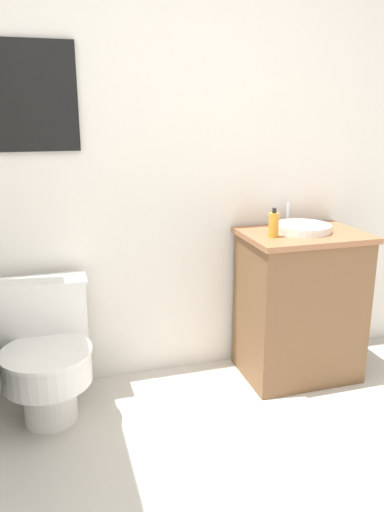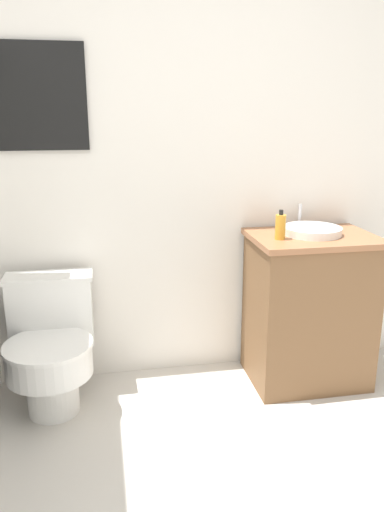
# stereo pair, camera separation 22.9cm
# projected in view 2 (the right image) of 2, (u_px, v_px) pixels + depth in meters

# --- Properties ---
(wall_back) EXTENTS (3.59, 0.07, 2.50)m
(wall_back) POSITION_uv_depth(u_px,v_px,m) (120.00, 151.00, 2.57)
(wall_back) COLOR white
(wall_back) RESTS_ON ground_plane
(toilet) EXTENTS (0.44, 0.55, 0.66)m
(toilet) POSITION_uv_depth(u_px,v_px,m) (51.00, 345.00, 2.47)
(toilet) COLOR white
(toilet) RESTS_ON ground_plane
(vanity) EXTENTS (0.65, 0.48, 0.83)m
(vanity) POSITION_uv_depth(u_px,v_px,m) (308.00, 309.00, 2.71)
(vanity) COLOR brown
(vanity) RESTS_ON ground_plane
(sink) EXTENTS (0.30, 0.34, 0.13)m
(sink) POSITION_uv_depth(u_px,v_px,m) (312.00, 230.00, 2.61)
(sink) COLOR white
(sink) RESTS_ON vanity
(soap_bottle) EXTENTS (0.05, 0.05, 0.15)m
(soap_bottle) POSITION_uv_depth(u_px,v_px,m) (280.00, 227.00, 2.50)
(soap_bottle) COLOR gold
(soap_bottle) RESTS_ON vanity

